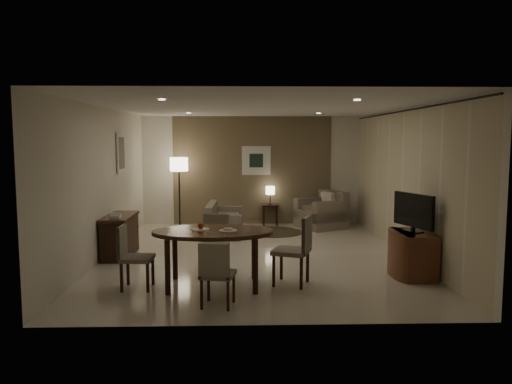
{
  "coord_description": "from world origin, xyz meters",
  "views": [
    {
      "loc": [
        -0.27,
        -9.03,
        2.12
      ],
      "look_at": [
        0.0,
        0.2,
        1.15
      ],
      "focal_mm": 35.0,
      "sensor_mm": 36.0,
      "label": 1
    }
  ],
  "objects_px": {
    "dining_table": "(213,259)",
    "chair_far": "(214,244)",
    "chair_left": "(137,257)",
    "chair_right": "(291,250)",
    "tv_cabinet": "(413,254)",
    "sofa": "(225,219)",
    "floor_lamp": "(179,193)",
    "side_table": "(270,215)",
    "armchair": "(321,210)",
    "chair_near": "(218,273)",
    "console_desk": "(120,236)"
  },
  "relations": [
    {
      "from": "tv_cabinet",
      "to": "chair_far",
      "type": "bearing_deg",
      "value": 172.89
    },
    {
      "from": "chair_far",
      "to": "console_desk",
      "type": "bearing_deg",
      "value": 153.92
    },
    {
      "from": "chair_left",
      "to": "chair_right",
      "type": "distance_m",
      "value": 2.22
    },
    {
      "from": "armchair",
      "to": "floor_lamp",
      "type": "height_order",
      "value": "floor_lamp"
    },
    {
      "from": "armchair",
      "to": "side_table",
      "type": "relative_size",
      "value": 1.92
    },
    {
      "from": "tv_cabinet",
      "to": "side_table",
      "type": "xyz_separation_m",
      "value": [
        -1.96,
        4.75,
        -0.09
      ]
    },
    {
      "from": "chair_near",
      "to": "chair_far",
      "type": "height_order",
      "value": "chair_far"
    },
    {
      "from": "tv_cabinet",
      "to": "sofa",
      "type": "bearing_deg",
      "value": 131.16
    },
    {
      "from": "sofa",
      "to": "armchair",
      "type": "distance_m",
      "value": 2.43
    },
    {
      "from": "sofa",
      "to": "side_table",
      "type": "distance_m",
      "value": 1.67
    },
    {
      "from": "chair_right",
      "to": "console_desk",
      "type": "bearing_deg",
      "value": -102.33
    },
    {
      "from": "tv_cabinet",
      "to": "chair_far",
      "type": "xyz_separation_m",
      "value": [
        -3.11,
        0.39,
        0.1
      ]
    },
    {
      "from": "dining_table",
      "to": "sofa",
      "type": "relative_size",
      "value": 1.16
    },
    {
      "from": "armchair",
      "to": "tv_cabinet",
      "type": "bearing_deg",
      "value": -16.53
    },
    {
      "from": "chair_right",
      "to": "tv_cabinet",
      "type": "bearing_deg",
      "value": 121.05
    },
    {
      "from": "chair_near",
      "to": "floor_lamp",
      "type": "bearing_deg",
      "value": -67.05
    },
    {
      "from": "tv_cabinet",
      "to": "chair_far",
      "type": "relative_size",
      "value": 0.99
    },
    {
      "from": "chair_near",
      "to": "armchair",
      "type": "relative_size",
      "value": 0.85
    },
    {
      "from": "dining_table",
      "to": "chair_far",
      "type": "xyz_separation_m",
      "value": [
        -0.03,
        0.84,
        0.04
      ]
    },
    {
      "from": "side_table",
      "to": "console_desk",
      "type": "bearing_deg",
      "value": -132.09
    },
    {
      "from": "chair_near",
      "to": "side_table",
      "type": "bearing_deg",
      "value": -88.24
    },
    {
      "from": "chair_far",
      "to": "floor_lamp",
      "type": "relative_size",
      "value": 0.53
    },
    {
      "from": "chair_near",
      "to": "dining_table",
      "type": "bearing_deg",
      "value": -71.5
    },
    {
      "from": "chair_far",
      "to": "sofa",
      "type": "xyz_separation_m",
      "value": [
        0.06,
        3.1,
        -0.1
      ]
    },
    {
      "from": "chair_near",
      "to": "side_table",
      "type": "height_order",
      "value": "chair_near"
    },
    {
      "from": "console_desk",
      "to": "chair_left",
      "type": "height_order",
      "value": "chair_left"
    },
    {
      "from": "chair_left",
      "to": "chair_right",
      "type": "bearing_deg",
      "value": -84.9
    },
    {
      "from": "console_desk",
      "to": "dining_table",
      "type": "height_order",
      "value": "dining_table"
    },
    {
      "from": "dining_table",
      "to": "floor_lamp",
      "type": "distance_m",
      "value": 5.09
    },
    {
      "from": "tv_cabinet",
      "to": "armchair",
      "type": "height_order",
      "value": "armchair"
    },
    {
      "from": "chair_right",
      "to": "floor_lamp",
      "type": "height_order",
      "value": "floor_lamp"
    },
    {
      "from": "chair_left",
      "to": "floor_lamp",
      "type": "bearing_deg",
      "value": 1.32
    },
    {
      "from": "tv_cabinet",
      "to": "side_table",
      "type": "bearing_deg",
      "value": 112.42
    },
    {
      "from": "console_desk",
      "to": "tv_cabinet",
      "type": "height_order",
      "value": "console_desk"
    },
    {
      "from": "chair_left",
      "to": "armchair",
      "type": "bearing_deg",
      "value": -33.95
    },
    {
      "from": "chair_right",
      "to": "sofa",
      "type": "distance_m",
      "value": 4.01
    },
    {
      "from": "chair_far",
      "to": "floor_lamp",
      "type": "height_order",
      "value": "floor_lamp"
    },
    {
      "from": "tv_cabinet",
      "to": "chair_left",
      "type": "distance_m",
      "value": 4.19
    },
    {
      "from": "tv_cabinet",
      "to": "sofa",
      "type": "relative_size",
      "value": 0.6
    },
    {
      "from": "chair_far",
      "to": "tv_cabinet",
      "type": "bearing_deg",
      "value": -1.2
    },
    {
      "from": "sofa",
      "to": "floor_lamp",
      "type": "height_order",
      "value": "floor_lamp"
    },
    {
      "from": "console_desk",
      "to": "chair_right",
      "type": "height_order",
      "value": "chair_right"
    },
    {
      "from": "tv_cabinet",
      "to": "chair_right",
      "type": "height_order",
      "value": "chair_right"
    },
    {
      "from": "tv_cabinet",
      "to": "floor_lamp",
      "type": "height_order",
      "value": "floor_lamp"
    },
    {
      "from": "console_desk",
      "to": "armchair",
      "type": "relative_size",
      "value": 1.21
    },
    {
      "from": "sofa",
      "to": "dining_table",
      "type": "bearing_deg",
      "value": -178.81
    },
    {
      "from": "console_desk",
      "to": "armchair",
      "type": "height_order",
      "value": "armchair"
    },
    {
      "from": "sofa",
      "to": "chair_far",
      "type": "bearing_deg",
      "value": -179.44
    },
    {
      "from": "floor_lamp",
      "to": "chair_right",
      "type": "bearing_deg",
      "value": -65.45
    },
    {
      "from": "side_table",
      "to": "floor_lamp",
      "type": "xyz_separation_m",
      "value": [
        -2.22,
        -0.24,
        0.59
      ]
    }
  ]
}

